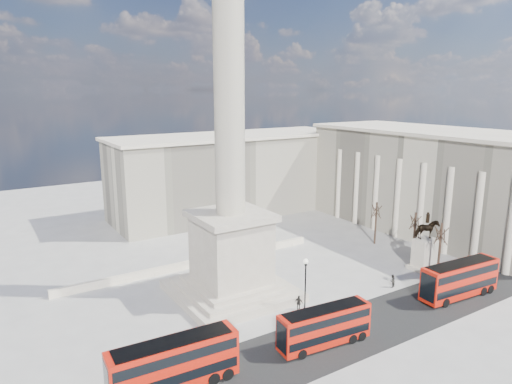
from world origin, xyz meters
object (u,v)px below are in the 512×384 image
object	(u,v)px
pedestrian_crossing	(299,303)
red_bus_b	(325,326)
red_bus_a	(175,363)
victorian_lamp	(305,281)
nelsons_column	(230,196)
equestrian_statue	(425,249)
pedestrian_walking	(429,278)
pedestrian_standing	(392,281)
red_bus_c	(460,279)

from	to	relation	value
pedestrian_crossing	red_bus_b	bearing A→B (deg)	133.22
red_bus_a	victorian_lamp	distance (m)	18.83
nelsons_column	red_bus_b	size ratio (longest dim) A/B	4.89
red_bus_b	victorian_lamp	world-z (taller)	victorian_lamp
victorian_lamp	pedestrian_crossing	world-z (taller)	victorian_lamp
pedestrian_crossing	equestrian_statue	bearing A→B (deg)	-117.33
red_bus_a	victorian_lamp	xyz separation A→B (m)	(18.12, 4.91, 1.53)
red_bus_a	pedestrian_walking	xyz separation A→B (m)	(37.02, 2.32, -1.47)
red_bus_a	pedestrian_standing	size ratio (longest dim) A/B	6.51
red_bus_c	equestrian_statue	bearing A→B (deg)	68.40
victorian_lamp	equestrian_statue	size ratio (longest dim) A/B	0.78
pedestrian_walking	victorian_lamp	bearing A→B (deg)	159.10
red_bus_b	pedestrian_walking	distance (m)	21.90
red_bus_c	pedestrian_standing	size ratio (longest dim) A/B	6.52
pedestrian_walking	red_bus_b	bearing A→B (deg)	177.35
nelsons_column	red_bus_c	world-z (taller)	nelsons_column
red_bus_c	pedestrian_crossing	xyz separation A→B (m)	(-19.20, 7.92, -1.49)
equestrian_statue	pedestrian_walking	world-z (taller)	equestrian_statue
red_bus_b	equestrian_statue	distance (m)	26.98
red_bus_a	pedestrian_walking	size ratio (longest dim) A/B	6.12
red_bus_b	victorian_lamp	size ratio (longest dim) A/B	1.53
victorian_lamp	pedestrian_crossing	size ratio (longest dim) A/B	3.65
nelsons_column	pedestrian_crossing	world-z (taller)	nelsons_column
victorian_lamp	pedestrian_walking	distance (m)	19.31
equestrian_statue	pedestrian_standing	world-z (taller)	equestrian_statue
red_bus_c	pedestrian_walking	world-z (taller)	red_bus_c
pedestrian_crossing	pedestrian_walking	bearing A→B (deg)	-129.06
red_bus_c	pedestrian_standing	world-z (taller)	red_bus_c
nelsons_column	pedestrian_crossing	bearing A→B (deg)	-59.83
nelsons_column	red_bus_a	world-z (taller)	nelsons_column
red_bus_b	pedestrian_crossing	xyz separation A→B (m)	(2.45, 7.47, -1.22)
nelsons_column	red_bus_a	size ratio (longest dim) A/B	4.36
victorian_lamp	red_bus_c	bearing A→B (deg)	-20.20
nelsons_column	victorian_lamp	bearing A→B (deg)	-61.67
red_bus_a	equestrian_statue	xyz separation A→B (m)	(41.27, 6.36, 0.57)
red_bus_c	pedestrian_walking	distance (m)	4.66
pedestrian_standing	nelsons_column	bearing A→B (deg)	-43.53
red_bus_a	equestrian_statue	distance (m)	41.76
red_bus_a	victorian_lamp	bearing A→B (deg)	18.00
red_bus_c	victorian_lamp	distance (m)	20.35
red_bus_c	pedestrian_standing	distance (m)	8.22
nelsons_column	equestrian_statue	size ratio (longest dim) A/B	5.84
pedestrian_crossing	pedestrian_standing	bearing A→B (deg)	-124.43
red_bus_a	red_bus_b	world-z (taller)	red_bus_a
red_bus_b	pedestrian_walking	world-z (taller)	red_bus_b
pedestrian_walking	pedestrian_crossing	xyz separation A→B (m)	(-19.06, 3.50, -0.02)
pedestrian_standing	red_bus_c	bearing A→B (deg)	109.73
red_bus_a	equestrian_statue	size ratio (longest dim) A/B	1.34
nelsons_column	equestrian_statue	distance (m)	30.59
equestrian_statue	pedestrian_walking	distance (m)	6.20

